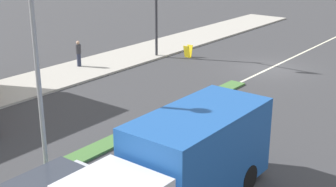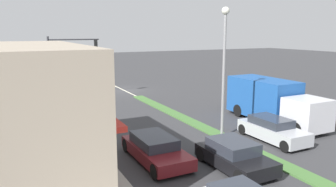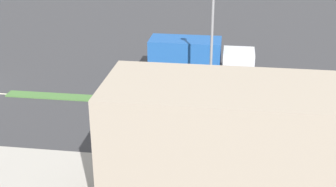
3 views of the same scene
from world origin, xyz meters
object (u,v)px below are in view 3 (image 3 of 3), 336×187
delivery_truck (197,58)px  sedan_maroon (233,136)px  suv_black (277,115)px  street_lamp (212,33)px  sedan_silver (239,85)px

delivery_truck → sedan_maroon: (10.00, 2.75, -0.86)m
delivery_truck → suv_black: 8.91m
sedan_maroon → street_lamp: bearing=-162.9°
street_lamp → sedan_maroon: street_lamp is taller
delivery_truck → sedan_silver: (2.80, 3.00, -0.83)m
delivery_truck → suv_black: (7.20, 5.19, -0.84)m
delivery_truck → suv_black: bearing=35.8°
suv_black → sedan_maroon: size_ratio=0.85×
street_lamp → suv_black: bearing=61.1°
street_lamp → sedan_maroon: bearing=17.1°
delivery_truck → suv_black: size_ratio=1.95×
suv_black → delivery_truck: bearing=-144.2°
suv_black → street_lamp: bearing=-118.9°
street_lamp → suv_black: (2.20, 3.98, -4.15)m
sedan_maroon → suv_black: bearing=138.9°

